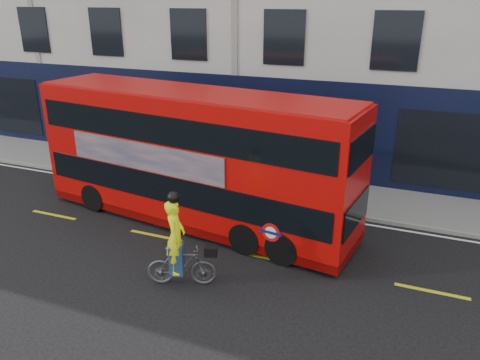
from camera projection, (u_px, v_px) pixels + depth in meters
The scene contains 7 objects.
ground at pixel (128, 259), 13.20m from camera, with size 120.00×120.00×0.00m, color black.
pavement at pixel (221, 180), 18.81m from camera, with size 60.00×3.00×0.12m, color gray.
kerb at pixel (205, 193), 17.51m from camera, with size 60.00×0.12×0.13m, color gray.
road_edge_line at pixel (202, 197), 17.27m from camera, with size 58.00×0.10×0.01m, color silver.
lane_dashes at pixel (156, 236), 14.50m from camera, with size 58.00×0.12×0.01m, color gold, non-canonical shape.
bus at pixel (194, 157), 14.72m from camera, with size 10.85×3.85×4.29m.
cyclist at pixel (179, 254), 11.74m from camera, with size 1.85×1.07×2.58m.
Camera 1 is at (7.18, -9.50, 6.90)m, focal length 35.00 mm.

